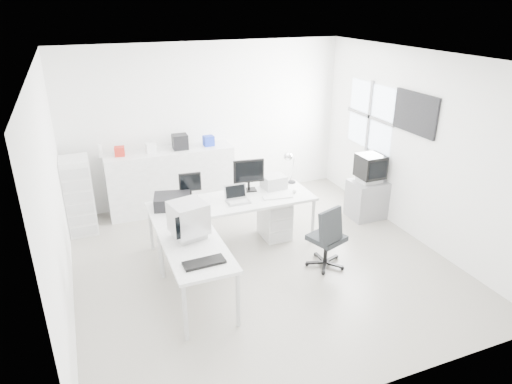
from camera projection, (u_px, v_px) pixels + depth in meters
name	position (u px, v px, depth m)	size (l,w,h in m)	color
floor	(261.00, 262.00, 6.47)	(5.00, 5.00, 0.01)	beige
ceiling	(262.00, 58.00, 5.37)	(5.00, 5.00, 0.01)	white
back_wall	(208.00, 124.00, 8.05)	(5.00, 0.02, 2.80)	white
left_wall	(54.00, 198.00, 5.06)	(0.02, 5.00, 2.80)	white
right_wall	(417.00, 148.00, 6.77)	(0.02, 5.00, 2.80)	white
window	(370.00, 117.00, 7.71)	(0.02, 1.20, 1.10)	white
wall_picture	(415.00, 113.00, 6.65)	(0.04, 0.90, 0.60)	black
main_desk	(233.00, 223.00, 6.75)	(2.40, 0.80, 0.75)	white
side_desk	(197.00, 274.00, 5.52)	(0.70, 1.40, 0.75)	white
drawer_pedestal	(275.00, 219.00, 7.06)	(0.40, 0.50, 0.60)	white
inkjet_printer	(172.00, 201.00, 6.36)	(0.50, 0.39, 0.18)	black
lcd_monitor_small	(190.00, 187.00, 6.55)	(0.32, 0.18, 0.40)	black
lcd_monitor_large	(249.00, 176.00, 6.84)	(0.47, 0.19, 0.48)	black
laptop	(238.00, 196.00, 6.49)	(0.30, 0.31, 0.20)	#B7B7BA
white_keyboard	(278.00, 197.00, 6.69)	(0.44, 0.14, 0.02)	white
white_mouse	(294.00, 191.00, 6.83)	(0.06, 0.06, 0.06)	white
laser_printer	(274.00, 182.00, 7.01)	(0.34, 0.29, 0.19)	#B5B5B5
desk_lamp	(292.00, 167.00, 7.13)	(0.17, 0.17, 0.51)	silver
crt_monitor	(189.00, 221.00, 5.50)	(0.38, 0.38, 0.44)	#B7B7BA
black_keyboard	(204.00, 262.00, 5.02)	(0.47, 0.19, 0.03)	black
office_chair	(327.00, 235.00, 6.21)	(0.55, 0.55, 0.95)	#2A2E30
tv_cabinet	(367.00, 199.00, 7.69)	(0.59, 0.48, 0.64)	gray
crt_tv	(370.00, 169.00, 7.48)	(0.50, 0.48, 0.45)	black
sideboard	(171.00, 180.00, 7.91)	(2.16, 0.54, 1.08)	white
clutter_box_a	(120.00, 151.00, 7.39)	(0.15, 0.14, 0.15)	red
clutter_box_b	(151.00, 148.00, 7.56)	(0.16, 0.14, 0.16)	white
clutter_box_c	(180.00, 142.00, 7.71)	(0.25, 0.23, 0.25)	black
clutter_box_d	(209.00, 141.00, 7.90)	(0.17, 0.15, 0.17)	#172EA4
clutter_bottle	(100.00, 151.00, 7.31)	(0.07, 0.07, 0.22)	white
filing_cabinet	(79.00, 196.00, 7.10)	(0.43, 0.51, 1.22)	white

